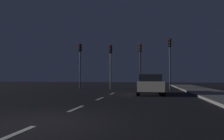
{
  "coord_description": "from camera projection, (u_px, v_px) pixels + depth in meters",
  "views": [
    {
      "loc": [
        3.05,
        -5.1,
        1.29
      ],
      "look_at": [
        -0.93,
        14.67,
        2.04
      ],
      "focal_mm": 31.43,
      "sensor_mm": 36.0,
      "label": 1
    }
  ],
  "objects": [
    {
      "name": "ground_plane",
      "position": [
        102.0,
        98.0,
        12.41
      ],
      "size": [
        80.0,
        80.0,
        0.0
      ],
      "primitive_type": "plane",
      "color": "black"
    },
    {
      "name": "lane_stripe_nearest",
      "position": [
        13.0,
        135.0,
        4.38
      ],
      "size": [
        0.16,
        1.6,
        0.01
      ],
      "primitive_type": "cube",
      "color": "silver",
      "rests_on": "ground_plane"
    },
    {
      "name": "lane_stripe_second",
      "position": [
        76.0,
        108.0,
        8.1
      ],
      "size": [
        0.16,
        1.6,
        0.01
      ],
      "primitive_type": "cube",
      "color": "silver",
      "rests_on": "ground_plane"
    },
    {
      "name": "lane_stripe_third",
      "position": [
        100.0,
        99.0,
        11.82
      ],
      "size": [
        0.16,
        1.6,
        0.01
      ],
      "primitive_type": "cube",
      "color": "silver",
      "rests_on": "ground_plane"
    },
    {
      "name": "lane_stripe_fourth",
      "position": [
        112.0,
        94.0,
        15.54
      ],
      "size": [
        0.16,
        1.6,
        0.01
      ],
      "primitive_type": "cube",
      "color": "silver",
      "rests_on": "ground_plane"
    },
    {
      "name": "traffic_signal_far_left",
      "position": [
        80.0,
        57.0,
        22.69
      ],
      "size": [
        0.32,
        0.38,
        5.19
      ],
      "color": "#2D2D30",
      "rests_on": "ground_plane"
    },
    {
      "name": "traffic_signal_center_left",
      "position": [
        111.0,
        58.0,
        21.97
      ],
      "size": [
        0.32,
        0.38,
        4.9
      ],
      "color": "#4C4C51",
      "rests_on": "ground_plane"
    },
    {
      "name": "traffic_signal_center_right",
      "position": [
        140.0,
        57.0,
        21.32
      ],
      "size": [
        0.32,
        0.38,
        4.96
      ],
      "color": "black",
      "rests_on": "ground_plane"
    },
    {
      "name": "traffic_signal_far_right",
      "position": [
        170.0,
        54.0,
        20.72
      ],
      "size": [
        0.32,
        0.38,
        5.42
      ],
      "color": "#2D2D30",
      "rests_on": "ground_plane"
    },
    {
      "name": "car_stopped_ahead",
      "position": [
        150.0,
        84.0,
        14.68
      ],
      "size": [
        2.02,
        3.88,
        1.51
      ],
      "color": "beige",
      "rests_on": "ground_plane"
    }
  ]
}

